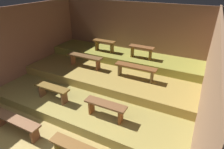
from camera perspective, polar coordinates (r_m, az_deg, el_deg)
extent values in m
cube|color=olive|center=(5.84, -5.27, -8.05)|extent=(6.44, 6.20, 0.08)
cube|color=brown|center=(7.49, 5.52, 11.39)|extent=(6.44, 0.06, 2.57)
cube|color=brown|center=(7.07, -26.01, 7.76)|extent=(0.06, 6.20, 2.57)
cube|color=#886448|center=(4.49, 26.67, -3.01)|extent=(0.06, 6.20, 2.57)
cube|color=olive|center=(6.21, -2.19, -3.66)|extent=(5.64, 4.10, 0.27)
cube|color=olive|center=(6.62, 0.68, 1.10)|extent=(5.64, 2.71, 0.27)
cube|color=olive|center=(7.13, 3.36, 5.41)|extent=(5.64, 1.22, 0.27)
cube|color=brown|center=(5.03, -27.33, -12.03)|extent=(1.40, 0.27, 0.05)
cube|color=brown|center=(5.57, -30.57, -11.53)|extent=(0.05, 0.22, 0.37)
cube|color=brown|center=(4.77, -22.36, -16.50)|extent=(0.05, 0.22, 0.37)
cube|color=brown|center=(3.94, -9.39, -21.38)|extent=(1.40, 0.27, 0.05)
cube|color=brown|center=(4.37, -15.77, -20.10)|extent=(0.05, 0.22, 0.37)
cube|color=brown|center=(5.40, -17.81, -3.74)|extent=(1.05, 0.27, 0.05)
cube|color=brown|center=(5.77, -20.43, -4.53)|extent=(0.05, 0.22, 0.37)
cube|color=brown|center=(5.26, -14.28, -6.80)|extent=(0.05, 0.22, 0.37)
cube|color=brown|center=(4.51, -2.01, -8.94)|extent=(1.05, 0.27, 0.05)
cube|color=brown|center=(4.81, -6.24, -9.62)|extent=(0.05, 0.22, 0.37)
cube|color=brown|center=(4.50, 2.64, -12.48)|extent=(0.05, 0.22, 0.37)
cube|color=brown|center=(6.52, -8.27, 5.49)|extent=(1.29, 0.27, 0.05)
cube|color=brown|center=(6.90, -11.75, 4.54)|extent=(0.05, 0.22, 0.37)
cube|color=brown|center=(6.34, -4.22, 2.96)|extent=(0.05, 0.22, 0.37)
cube|color=brown|center=(5.73, 7.20, 2.37)|extent=(1.29, 0.27, 0.05)
cube|color=brown|center=(5.99, 2.39, 1.53)|extent=(0.05, 0.22, 0.37)
cube|color=brown|center=(5.69, 12.02, -0.59)|extent=(0.05, 0.22, 0.37)
cube|color=brown|center=(7.16, -2.38, 10.04)|extent=(0.86, 0.27, 0.05)
cube|color=brown|center=(7.38, -4.61, 8.81)|extent=(0.05, 0.22, 0.37)
cube|color=brown|center=(7.08, -0.01, 8.07)|extent=(0.05, 0.22, 0.37)
cube|color=brown|center=(6.60, 8.97, 8.20)|extent=(0.86, 0.27, 0.05)
cube|color=brown|center=(6.77, 6.20, 6.98)|extent=(0.05, 0.22, 0.37)
cube|color=brown|center=(6.59, 11.55, 5.98)|extent=(0.05, 0.22, 0.37)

